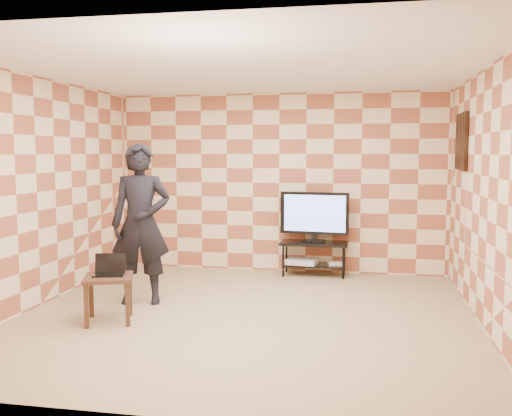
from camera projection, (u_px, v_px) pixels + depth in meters
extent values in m
plane|color=tan|center=(246.00, 316.00, 6.34)|extent=(5.00, 5.00, 0.00)
cube|color=beige|center=(279.00, 183.00, 8.65)|extent=(5.00, 0.02, 2.70)
cube|color=beige|center=(169.00, 223.00, 3.76)|extent=(5.00, 0.02, 2.70)
cube|color=beige|center=(37.00, 192.00, 6.67)|extent=(0.02, 5.00, 2.70)
cube|color=beige|center=(488.00, 198.00, 5.75)|extent=(0.02, 5.00, 2.70)
cube|color=white|center=(246.00, 69.00, 6.08)|extent=(5.00, 5.00, 0.02)
cube|color=black|center=(461.00, 142.00, 7.21)|extent=(0.04, 0.72, 0.72)
cube|color=black|center=(461.00, 142.00, 7.21)|extent=(0.04, 0.03, 0.68)
cube|color=black|center=(461.00, 142.00, 7.21)|extent=(0.04, 0.68, 0.03)
cube|color=black|center=(314.00, 243.00, 8.39)|extent=(0.99, 0.44, 0.04)
cube|color=black|center=(314.00, 265.00, 8.42)|extent=(0.89, 0.39, 0.03)
cylinder|color=black|center=(283.00, 260.00, 8.32)|extent=(0.03, 0.03, 0.50)
cylinder|color=black|center=(286.00, 256.00, 8.66)|extent=(0.03, 0.03, 0.50)
cylinder|color=black|center=(343.00, 262.00, 8.15)|extent=(0.03, 0.03, 0.50)
cylinder|color=black|center=(344.00, 257.00, 8.50)|extent=(0.03, 0.03, 0.50)
cube|color=black|center=(314.00, 241.00, 8.38)|extent=(0.32, 0.23, 0.03)
cube|color=black|center=(314.00, 237.00, 8.38)|extent=(0.08, 0.06, 0.09)
cube|color=black|center=(314.00, 213.00, 8.34)|extent=(1.01, 0.18, 0.62)
cube|color=#6D94E7|center=(315.00, 213.00, 8.31)|extent=(0.90, 0.11, 0.53)
cube|color=silver|center=(302.00, 261.00, 8.41)|extent=(0.49, 0.38, 0.07)
cube|color=silver|center=(335.00, 263.00, 8.33)|extent=(0.23, 0.19, 0.05)
cube|color=#3A2419|center=(108.00, 278.00, 6.08)|extent=(0.64, 0.64, 0.04)
cube|color=#3A2419|center=(86.00, 307.00, 5.87)|extent=(0.06, 0.06, 0.46)
cube|color=#3A2419|center=(91.00, 297.00, 6.28)|extent=(0.06, 0.06, 0.46)
cube|color=#3A2419|center=(128.00, 305.00, 5.94)|extent=(0.06, 0.06, 0.46)
cube|color=#3A2419|center=(130.00, 295.00, 6.34)|extent=(0.06, 0.06, 0.46)
cube|color=black|center=(109.00, 274.00, 6.11)|extent=(0.38, 0.31, 0.02)
cube|color=black|center=(110.00, 263.00, 6.21)|extent=(0.33, 0.14, 0.21)
imported|color=black|center=(141.00, 224.00, 6.81)|extent=(0.79, 0.60, 1.92)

